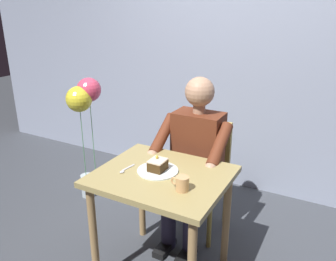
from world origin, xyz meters
name	(u,v)px	position (x,y,z in m)	size (l,w,h in m)	color
cafe_rear_panel	(242,33)	(0.00, -1.49, 1.50)	(6.40, 0.12, 3.00)	#8F9AB0
dining_table	(162,190)	(0.00, 0.00, 0.64)	(0.80, 0.68, 0.75)	#9E8B53
chair	(202,171)	(0.00, -0.65, 0.48)	(0.42, 0.42, 0.88)	#AF9946
seated_person	(194,159)	(0.00, -0.48, 0.66)	(0.53, 0.58, 1.26)	#5F2B18
dessert_plate	(158,171)	(0.04, -0.02, 0.76)	(0.26, 0.26, 0.01)	white
cake_slice	(158,165)	(0.04, -0.02, 0.80)	(0.10, 0.11, 0.09)	#422C13
coffee_cup	(182,183)	(-0.20, 0.12, 0.80)	(0.11, 0.08, 0.08)	tan
dessert_spoon	(125,170)	(0.23, 0.07, 0.76)	(0.03, 0.14, 0.01)	silver
balloon_display	(84,108)	(1.09, -0.54, 0.89)	(0.25, 0.31, 1.15)	#B2C1C6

